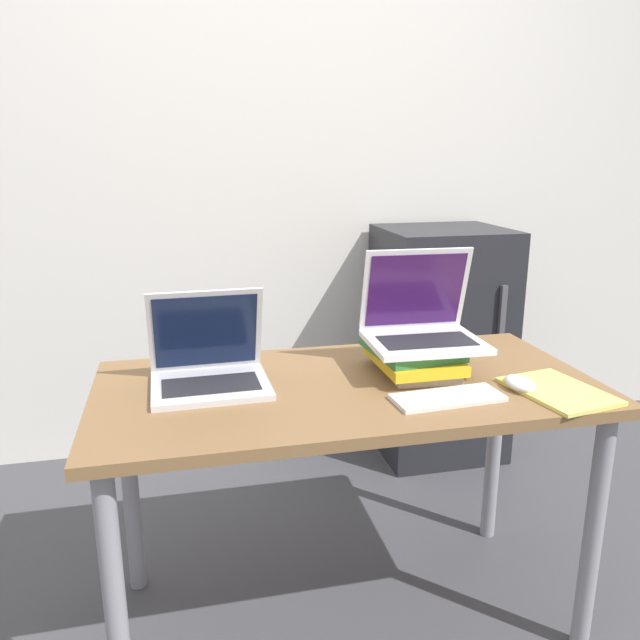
% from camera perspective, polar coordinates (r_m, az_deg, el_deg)
% --- Properties ---
extents(wall_back, '(8.00, 0.05, 2.70)m').
position_cam_1_polar(wall_back, '(2.80, -4.42, 15.37)').
color(wall_back, silver).
rests_on(wall_back, ground_plane).
extents(desk, '(1.34, 0.66, 0.74)m').
position_cam_1_polar(desk, '(1.72, 2.48, -8.63)').
color(desk, brown).
rests_on(desk, ground_plane).
extents(laptop_left, '(0.31, 0.26, 0.26)m').
position_cam_1_polar(laptop_left, '(1.68, -10.12, -4.25)').
color(laptop_left, silver).
rests_on(laptop_left, desk).
extents(book_stack, '(0.24, 0.29, 0.08)m').
position_cam_1_polar(book_stack, '(1.77, 8.59, -3.38)').
color(book_stack, white).
rests_on(book_stack, desk).
extents(laptop_on_books, '(0.32, 0.26, 0.26)m').
position_cam_1_polar(laptop_on_books, '(1.76, 9.26, -0.38)').
color(laptop_on_books, silver).
rests_on(laptop_on_books, book_stack).
extents(wireless_keyboard, '(0.29, 0.13, 0.01)m').
position_cam_1_polar(wireless_keyboard, '(1.60, 11.59, -6.96)').
color(wireless_keyboard, white).
rests_on(wireless_keyboard, desk).
extents(mouse, '(0.07, 0.11, 0.03)m').
position_cam_1_polar(mouse, '(1.72, 17.79, -5.54)').
color(mouse, white).
rests_on(mouse, desk).
extents(notepad, '(0.24, 0.30, 0.01)m').
position_cam_1_polar(notepad, '(1.73, 20.94, -6.09)').
color(notepad, '#EFE066').
rests_on(notepad, desk).
extents(mini_fridge, '(0.53, 0.50, 1.02)m').
position_cam_1_polar(mini_fridge, '(2.84, 10.83, -2.04)').
color(mini_fridge, '#232328').
rests_on(mini_fridge, ground_plane).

